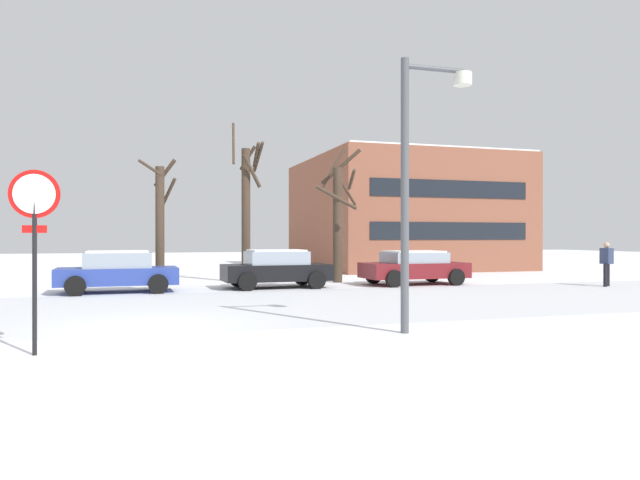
# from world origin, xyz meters

# --- Properties ---
(ground_plane) EXTENTS (120.00, 120.00, 0.00)m
(ground_plane) POSITION_xyz_m (0.00, 0.00, 0.00)
(ground_plane) COLOR white
(road_surface) EXTENTS (80.00, 8.41, 0.00)m
(road_surface) POSITION_xyz_m (0.00, 3.21, 0.00)
(road_surface) COLOR silver
(road_surface) RESTS_ON ground
(stop_sign) EXTENTS (0.76, 0.10, 2.90)m
(stop_sign) POSITION_xyz_m (-1.64, -2.33, 2.04)
(stop_sign) COLOR black
(stop_sign) RESTS_ON ground
(street_lamp) EXTENTS (1.52, 0.36, 5.29)m
(street_lamp) POSITION_xyz_m (5.09, -2.12, 3.24)
(street_lamp) COLOR #4C4F54
(street_lamp) RESTS_ON ground
(parked_car_blue) EXTENTS (3.90, 2.13, 1.39)m
(parked_car_blue) POSITION_xyz_m (-0.71, 8.35, 0.71)
(parked_car_blue) COLOR #283D93
(parked_car_blue) RESTS_ON ground
(parked_car_black) EXTENTS (3.88, 2.08, 1.39)m
(parked_car_black) POSITION_xyz_m (4.75, 8.48, 0.71)
(parked_car_black) COLOR black
(parked_car_black) RESTS_ON ground
(parked_car_maroon) EXTENTS (4.05, 2.16, 1.32)m
(parked_car_maroon) POSITION_xyz_m (10.21, 8.34, 0.69)
(parked_car_maroon) COLOR maroon
(parked_car_maroon) RESTS_ON ground
(pedestrian_crossing) EXTENTS (0.45, 0.43, 1.66)m
(pedestrian_crossing) POSITION_xyz_m (16.70, 5.39, 0.97)
(pedestrian_crossing) COLOR black
(pedestrian_crossing) RESTS_ON ground
(tree_far_right) EXTENTS (1.43, 1.44, 4.82)m
(tree_far_right) POSITION_xyz_m (0.74, 10.33, 2.45)
(tree_far_right) COLOR #423326
(tree_far_right) RESTS_ON ground
(tree_far_left) EXTENTS (2.28, 2.31, 5.57)m
(tree_far_left) POSITION_xyz_m (7.77, 10.31, 2.68)
(tree_far_left) COLOR #423326
(tree_far_left) RESTS_ON ground
(tree_far_mid) EXTENTS (1.29, 1.28, 6.57)m
(tree_far_mid) POSITION_xyz_m (4.17, 11.31, 3.08)
(tree_far_mid) COLOR #423326
(tree_far_mid) RESTS_ON ground
(building_far_right) EXTENTS (11.25, 11.74, 6.59)m
(building_far_right) POSITION_xyz_m (15.38, 20.36, 3.29)
(building_far_right) COLOR brown
(building_far_right) RESTS_ON ground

